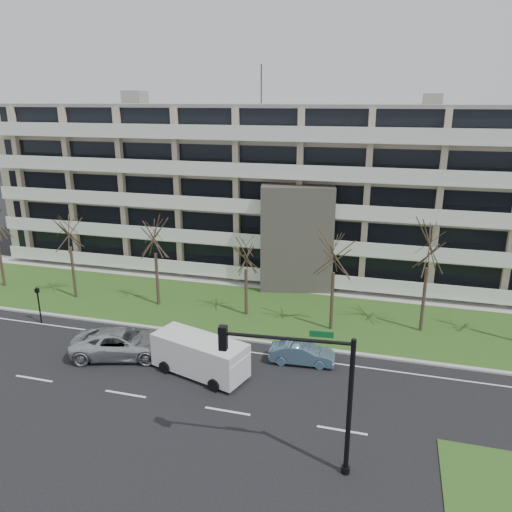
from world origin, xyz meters
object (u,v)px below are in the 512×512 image
(blue_sedan, at_px, (302,353))
(white_van, at_px, (201,353))
(silver_pickup, at_px, (122,343))
(traffic_signal, at_px, (305,381))
(pedestrian_signal, at_px, (38,300))

(blue_sedan, distance_m, white_van, 6.30)
(silver_pickup, relative_size, traffic_signal, 0.93)
(white_van, height_order, traffic_signal, traffic_signal)
(silver_pickup, xyz_separation_m, blue_sedan, (11.24, 2.17, -0.21))
(blue_sedan, xyz_separation_m, pedestrian_signal, (-19.51, 0.63, 1.13))
(blue_sedan, relative_size, traffic_signal, 0.60)
(traffic_signal, bearing_deg, white_van, 134.26)
(silver_pickup, bearing_deg, traffic_signal, -134.21)
(silver_pickup, height_order, white_van, white_van)
(pedestrian_signal, bearing_deg, traffic_signal, -28.61)
(blue_sedan, bearing_deg, pedestrian_signal, 83.66)
(white_van, distance_m, pedestrian_signal, 14.39)
(white_van, relative_size, pedestrian_signal, 2.20)
(traffic_signal, height_order, pedestrian_signal, traffic_signal)
(traffic_signal, bearing_deg, pedestrian_signal, 150.27)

